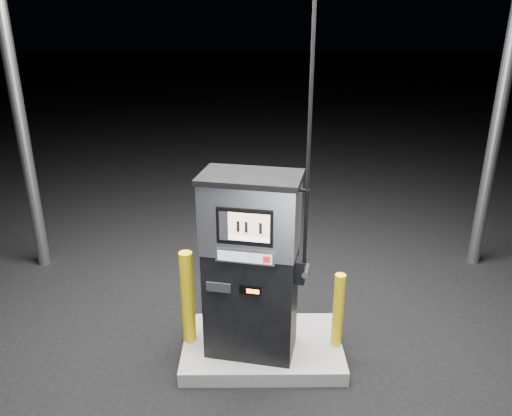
{
  "coord_description": "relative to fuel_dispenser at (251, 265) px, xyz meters",
  "views": [
    {
      "loc": [
        -0.1,
        -4.22,
        3.28
      ],
      "look_at": [
        -0.07,
        0.0,
        1.61
      ],
      "focal_mm": 35.0,
      "sensor_mm": 36.0,
      "label": 1
    }
  ],
  "objects": [
    {
      "name": "ground",
      "position": [
        0.11,
        0.1,
        -1.08
      ],
      "size": [
        80.0,
        80.0,
        0.0
      ],
      "primitive_type": "plane",
      "color": "black",
      "rests_on": "ground"
    },
    {
      "name": "pump_island",
      "position": [
        0.11,
        0.1,
        -1.01
      ],
      "size": [
        1.6,
        1.0,
        0.15
      ],
      "primitive_type": "cube",
      "color": "slate",
      "rests_on": "ground"
    },
    {
      "name": "fuel_dispenser",
      "position": [
        0.0,
        0.0,
        0.0
      ],
      "size": [
        1.04,
        0.71,
        3.76
      ],
      "rotation": [
        0.0,
        0.0,
        -0.21
      ],
      "color": "black",
      "rests_on": "pump_island"
    },
    {
      "name": "bollard_left",
      "position": [
        -0.63,
        0.15,
        -0.44
      ],
      "size": [
        0.16,
        0.16,
        0.99
      ],
      "primitive_type": "cylinder",
      "rotation": [
        0.0,
        0.0,
        -0.22
      ],
      "color": "yellow",
      "rests_on": "pump_island"
    },
    {
      "name": "bollard_right",
      "position": [
        0.85,
        0.06,
        -0.53
      ],
      "size": [
        0.13,
        0.13,
        0.79
      ],
      "primitive_type": "cylinder",
      "rotation": [
        0.0,
        0.0,
        0.22
      ],
      "color": "yellow",
      "rests_on": "pump_island"
    }
  ]
}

